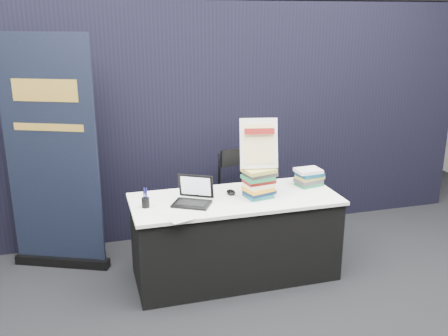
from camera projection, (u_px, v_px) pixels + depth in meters
floor at (255, 307)px, 4.04m from camera, size 8.00×8.00×0.00m
wall_back at (164, 52)px, 7.20m from camera, size 8.00×0.02×3.50m
drape_partition at (205, 123)px, 5.15m from camera, size 6.00×0.08×2.40m
display_table at (235, 237)px, 4.43m from camera, size 1.80×0.75×0.75m
laptop at (191, 197)px, 4.16m from camera, size 0.37×0.37×0.23m
mouse at (231, 192)px, 4.40m from camera, size 0.08×0.12×0.04m
brochure_left at (173, 209)px, 4.07m from camera, size 0.35×0.26×0.00m
brochure_mid at (185, 207)px, 4.10m from camera, size 0.36×0.29×0.00m
brochure_right at (185, 215)px, 3.94m from camera, size 0.38×0.32×0.00m
pen_cup at (146, 203)px, 4.09m from camera, size 0.07×0.07×0.08m
book_stack_tall at (259, 183)px, 4.29m from camera, size 0.27×0.23×0.26m
book_stack_short at (309, 177)px, 4.61m from camera, size 0.24×0.20×0.16m
info_sign at (259, 144)px, 4.22m from camera, size 0.34×0.19×0.44m
pullup_banner at (53, 169)px, 4.45m from camera, size 0.87×0.46×2.13m
stacking_chair at (245, 195)px, 4.95m from camera, size 0.55×0.56×0.99m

